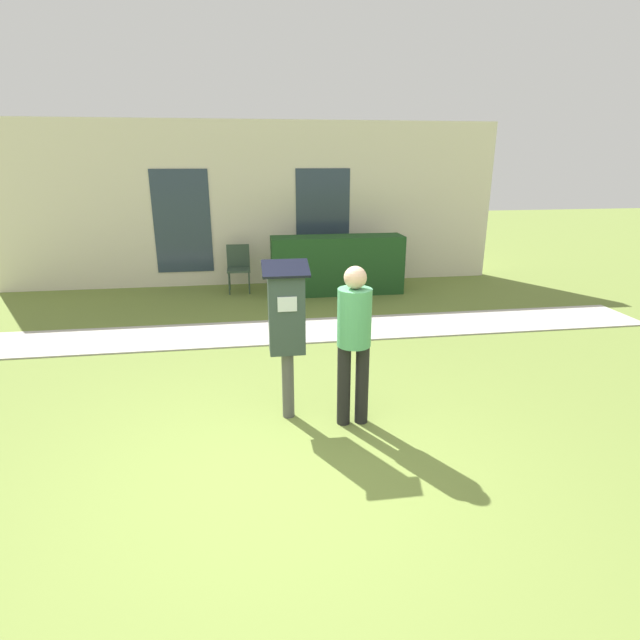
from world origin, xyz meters
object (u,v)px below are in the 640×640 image
at_px(person_standing, 354,334).
at_px(outdoor_chair_right, 386,262).
at_px(outdoor_chair_left, 238,264).
at_px(outdoor_chair_middle, 315,266).
at_px(parking_meter, 287,321).

relative_size(person_standing, outdoor_chair_right, 1.76).
distance_m(outdoor_chair_left, outdoor_chair_middle, 1.51).
bearing_deg(outdoor_chair_left, parking_meter, -63.86).
bearing_deg(parking_meter, person_standing, -19.72).
xyz_separation_m(person_standing, outdoor_chair_right, (1.79, 5.18, -0.40)).
bearing_deg(outdoor_chair_middle, outdoor_chair_right, 17.11).
relative_size(parking_meter, outdoor_chair_right, 1.77).
distance_m(parking_meter, outdoor_chair_middle, 4.87).
height_order(person_standing, outdoor_chair_right, person_standing).
relative_size(parking_meter, outdoor_chair_left, 1.77).
bearing_deg(parking_meter, outdoor_chair_middle, 78.70).
relative_size(person_standing, outdoor_chair_middle, 1.76).
relative_size(parking_meter, outdoor_chair_middle, 1.77).
bearing_deg(outdoor_chair_right, outdoor_chair_middle, 169.00).
bearing_deg(parking_meter, outdoor_chair_left, 95.61).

